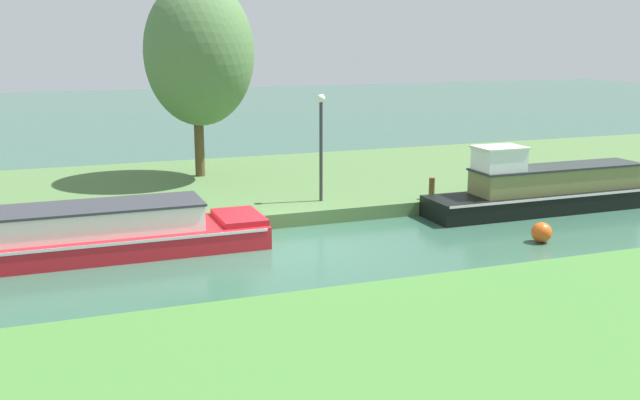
{
  "coord_description": "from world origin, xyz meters",
  "views": [
    {
      "loc": [
        -5.49,
        -16.44,
        5.09
      ],
      "look_at": [
        1.16,
        1.2,
        0.9
      ],
      "focal_mm": 40.89,
      "sensor_mm": 36.0,
      "label": 1
    }
  ],
  "objects_px": {
    "black_barge": "(541,189)",
    "lamp_post": "(321,135)",
    "willow_tree_left": "(199,53)",
    "red_narrowboat": "(34,237)",
    "channel_buoy": "(542,232)",
    "mooring_post_near": "(432,188)"
  },
  "relations": [
    {
      "from": "black_barge",
      "to": "red_narrowboat",
      "type": "xyz_separation_m",
      "value": [
        -14.21,
        -0.0,
        -0.09
      ]
    },
    {
      "from": "mooring_post_near",
      "to": "willow_tree_left",
      "type": "bearing_deg",
      "value": 135.32
    },
    {
      "from": "black_barge",
      "to": "channel_buoy",
      "type": "bearing_deg",
      "value": -126.66
    },
    {
      "from": "red_narrowboat",
      "to": "willow_tree_left",
      "type": "bearing_deg",
      "value": 51.51
    },
    {
      "from": "lamp_post",
      "to": "mooring_post_near",
      "type": "relative_size",
      "value": 4.91
    },
    {
      "from": "black_barge",
      "to": "mooring_post_near",
      "type": "relative_size",
      "value": 11.11
    },
    {
      "from": "black_barge",
      "to": "willow_tree_left",
      "type": "bearing_deg",
      "value": 142.54
    },
    {
      "from": "lamp_post",
      "to": "mooring_post_near",
      "type": "xyz_separation_m",
      "value": [
        3.2,
        -0.9,
        -1.63
      ]
    },
    {
      "from": "mooring_post_near",
      "to": "black_barge",
      "type": "bearing_deg",
      "value": -19.56
    },
    {
      "from": "willow_tree_left",
      "to": "lamp_post",
      "type": "height_order",
      "value": "willow_tree_left"
    },
    {
      "from": "mooring_post_near",
      "to": "channel_buoy",
      "type": "bearing_deg",
      "value": -76.24
    },
    {
      "from": "channel_buoy",
      "to": "lamp_post",
      "type": "bearing_deg",
      "value": 130.56
    },
    {
      "from": "mooring_post_near",
      "to": "red_narrowboat",
      "type": "bearing_deg",
      "value": -174.33
    },
    {
      "from": "lamp_post",
      "to": "channel_buoy",
      "type": "distance_m",
      "value": 6.75
    },
    {
      "from": "black_barge",
      "to": "lamp_post",
      "type": "height_order",
      "value": "lamp_post"
    },
    {
      "from": "willow_tree_left",
      "to": "channel_buoy",
      "type": "xyz_separation_m",
      "value": [
        6.7,
        -9.63,
        -4.35
      ]
    },
    {
      "from": "willow_tree_left",
      "to": "channel_buoy",
      "type": "height_order",
      "value": "willow_tree_left"
    },
    {
      "from": "black_barge",
      "to": "channel_buoy",
      "type": "height_order",
      "value": "black_barge"
    },
    {
      "from": "black_barge",
      "to": "lamp_post",
      "type": "distance_m",
      "value": 6.83
    },
    {
      "from": "mooring_post_near",
      "to": "channel_buoy",
      "type": "distance_m",
      "value": 4.11
    },
    {
      "from": "red_narrowboat",
      "to": "lamp_post",
      "type": "distance_m",
      "value": 8.35
    },
    {
      "from": "lamp_post",
      "to": "channel_buoy",
      "type": "xyz_separation_m",
      "value": [
        4.17,
        -4.87,
        -2.09
      ]
    }
  ]
}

